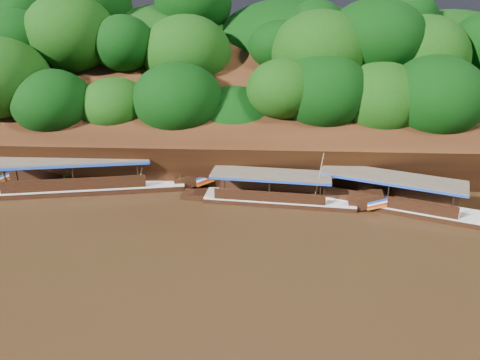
# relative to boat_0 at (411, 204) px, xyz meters

# --- Properties ---
(ground) EXTENTS (160.00, 160.00, 0.00)m
(ground) POSITION_rel_boat_0_xyz_m (-11.70, -6.22, -0.54)
(ground) COLOR black
(ground) RESTS_ON ground
(riverbank) EXTENTS (120.00, 30.06, 19.40)m
(riverbank) POSITION_rel_boat_0_xyz_m (-11.71, 16.51, 1.34)
(riverbank) COLOR black
(riverbank) RESTS_ON ground
(boat_0) EXTENTS (14.51, 7.18, 6.10)m
(boat_0) POSITION_rel_boat_0_xyz_m (0.00, 0.00, 0.00)
(boat_0) COLOR black
(boat_0) RESTS_ON ground
(boat_1) EXTENTS (13.01, 3.21, 4.74)m
(boat_1) POSITION_rel_boat_0_xyz_m (-8.47, 0.96, -0.04)
(boat_1) COLOR black
(boat_1) RESTS_ON ground
(boat_2) EXTENTS (17.24, 5.27, 5.73)m
(boat_2) POSITION_rel_boat_0_xyz_m (-22.82, 2.71, 0.07)
(boat_2) COLOR black
(boat_2) RESTS_ON ground
(reeds) EXTENTS (49.07, 2.32, 2.02)m
(reeds) POSITION_rel_boat_0_xyz_m (-14.87, 3.29, 0.35)
(reeds) COLOR #356B1A
(reeds) RESTS_ON ground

